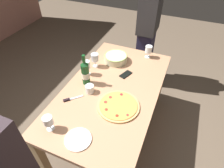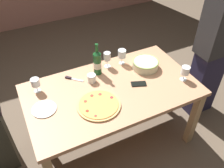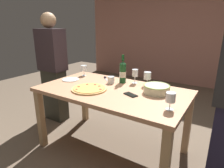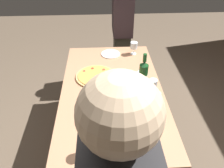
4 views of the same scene
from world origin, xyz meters
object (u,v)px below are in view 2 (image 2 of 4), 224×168
pizza (99,105)px  pizza_knife (72,78)px  cell_phone (139,84)px  dining_table (112,96)px  wine_glass_far_right (122,54)px  wine_bottle (97,62)px  person_host (214,49)px  wine_glass_by_bottle (35,83)px  wine_glass_far_left (185,71)px  cup_amber (92,78)px  wine_glass_near_pizza (107,57)px  side_plate (44,109)px  serving_bowl (145,64)px

pizza → pizza_knife: 0.46m
pizza → cell_phone: pizza is taller
dining_table → wine_glass_far_right: bearing=49.7°
wine_bottle → cell_phone: wine_bottle is taller
wine_bottle → person_host: (1.20, -0.32, -0.00)m
wine_glass_by_bottle → wine_glass_far_left: (1.31, -0.46, 0.00)m
wine_bottle → wine_glass_far_right: wine_bottle is taller
person_host → wine_glass_far_left: bearing=18.0°
pizza → cell_phone: (0.45, 0.09, -0.01)m
cup_amber → person_host: size_ratio=0.05×
wine_glass_near_pizza → cell_phone: (0.15, -0.39, -0.11)m
wine_glass_by_bottle → side_plate: wine_glass_by_bottle is taller
wine_bottle → wine_glass_far_left: size_ratio=2.24×
wine_glass_by_bottle → pizza_knife: wine_glass_by_bottle is taller
serving_bowl → side_plate: 1.09m
wine_glass_near_pizza → cell_phone: size_ratio=1.16×
cup_amber → side_plate: cup_amber is taller
wine_bottle → pizza_knife: wine_bottle is taller
side_plate → cell_phone: 0.89m
wine_bottle → side_plate: wine_bottle is taller
cup_amber → side_plate: (-0.50, -0.16, -0.04)m
cell_phone → wine_bottle: bearing=-118.8°
cup_amber → pizza_knife: cup_amber is taller
pizza → cell_phone: size_ratio=2.65×
cell_phone → pizza_knife: size_ratio=0.95×
wine_glass_by_bottle → side_plate: bearing=-90.6°
wine_glass_near_pizza → cell_phone: wine_glass_near_pizza is taller
dining_table → pizza_knife: size_ratio=10.61×
serving_bowl → wine_bottle: size_ratio=0.79×
dining_table → person_host: size_ratio=0.94×
dining_table → wine_glass_near_pizza: 0.41m
cup_amber → person_host: 1.32m
wine_bottle → cup_amber: bearing=-137.6°
side_plate → wine_glass_far_left: bearing=-8.8°
serving_bowl → wine_glass_near_pizza: (-0.34, 0.19, 0.07)m
wine_bottle → wine_glass_far_left: 0.84m
wine_bottle → cell_phone: (0.28, -0.33, -0.13)m
wine_bottle → cell_phone: 0.45m
wine_glass_by_bottle → side_plate: 0.27m
wine_glass_far_left → pizza_knife: (-0.97, 0.48, -0.10)m
side_plate → wine_glass_by_bottle: bearing=89.4°
wine_glass_by_bottle → pizza_knife: 0.35m
wine_glass_far_left → person_host: 0.51m
pizza_knife → wine_glass_near_pizza: bearing=4.6°
side_plate → cell_phone: same height
pizza → wine_bottle: bearing=67.4°
dining_table → cell_phone: 0.28m
serving_bowl → pizza_knife: 0.76m
side_plate → pizza_knife: (0.34, 0.28, 0.00)m
wine_glass_by_bottle → wine_glass_far_right: bearing=2.8°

